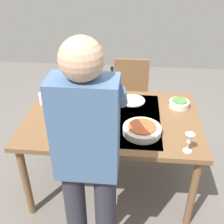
{
  "coord_description": "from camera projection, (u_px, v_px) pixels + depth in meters",
  "views": [
    {
      "loc": [
        -0.18,
        1.96,
        2.05
      ],
      "look_at": [
        0.0,
        0.0,
        0.82
      ],
      "focal_mm": 44.21,
      "sensor_mm": 36.0,
      "label": 1
    }
  ],
  "objects": [
    {
      "name": "table_fork",
      "position": [
        86.0,
        116.0,
        2.35
      ],
      "size": [
        0.05,
        0.18,
        0.0
      ],
      "primitive_type": "cube",
      "rotation": [
        0.0,
        0.0,
        0.22
      ],
      "color": "silver",
      "rests_on": "dining_table"
    },
    {
      "name": "wine_glass_left",
      "position": [
        189.0,
        139.0,
        1.91
      ],
      "size": [
        0.07,
        0.07,
        0.15
      ],
      "color": "white",
      "rests_on": "dining_table"
    },
    {
      "name": "water_cup_near_left",
      "position": [
        94.0,
        129.0,
        2.12
      ],
      "size": [
        0.07,
        0.07,
        0.1
      ],
      "primitive_type": "cylinder",
      "color": "silver",
      "rests_on": "dining_table"
    },
    {
      "name": "water_cup_far_left",
      "position": [
        43.0,
        98.0,
        2.51
      ],
      "size": [
        0.07,
        0.07,
        0.11
      ],
      "primitive_type": "cylinder",
      "color": "silver",
      "rests_on": "dining_table"
    },
    {
      "name": "side_bowl_salad",
      "position": [
        179.0,
        103.0,
        2.48
      ],
      "size": [
        0.18,
        0.18,
        0.07
      ],
      "color": "silver",
      "rests_on": "dining_table"
    },
    {
      "name": "wine_bottle",
      "position": [
        112.0,
        85.0,
        2.62
      ],
      "size": [
        0.07,
        0.07,
        0.3
      ],
      "color": "black",
      "rests_on": "dining_table"
    },
    {
      "name": "serving_bowl_pasta",
      "position": [
        142.0,
        130.0,
        2.14
      ],
      "size": [
        0.3,
        0.3,
        0.07
      ],
      "color": "silver",
      "rests_on": "dining_table"
    },
    {
      "name": "ground_plane",
      "position": [
        112.0,
        181.0,
        2.75
      ],
      "size": [
        6.0,
        6.0,
        0.0
      ],
      "primitive_type": "plane",
      "color": "#66605B"
    },
    {
      "name": "dining_table",
      "position": [
        112.0,
        124.0,
        2.39
      ],
      "size": [
        1.48,
        0.98,
        0.77
      ],
      "color": "brown",
      "rests_on": "ground_plane"
    },
    {
      "name": "person_server",
      "position": [
        88.0,
        158.0,
        1.62
      ],
      "size": [
        0.42,
        0.61,
        1.69
      ],
      "color": "#2D2D38",
      "rests_on": "ground_plane"
    },
    {
      "name": "wine_glass_right",
      "position": [
        51.0,
        109.0,
        2.26
      ],
      "size": [
        0.07,
        0.07,
        0.15
      ],
      "color": "white",
      "rests_on": "dining_table"
    },
    {
      "name": "dinner_plate_far",
      "position": [
        68.0,
        132.0,
        2.16
      ],
      "size": [
        0.23,
        0.23,
        0.01
      ],
      "primitive_type": "cylinder",
      "color": "silver",
      "rests_on": "dining_table"
    },
    {
      "name": "dinner_plate_near",
      "position": [
        133.0,
        101.0,
        2.58
      ],
      "size": [
        0.23,
        0.23,
        0.01
      ],
      "primitive_type": "cylinder",
      "color": "silver",
      "rests_on": "dining_table"
    },
    {
      "name": "chair_near",
      "position": [
        131.0,
        94.0,
        3.2
      ],
      "size": [
        0.4,
        0.4,
        0.91
      ],
      "color": "#523019",
      "rests_on": "ground_plane"
    },
    {
      "name": "table_knife",
      "position": [
        90.0,
        102.0,
        2.56
      ],
      "size": [
        0.03,
        0.2,
        0.0
      ],
      "primitive_type": "cube",
      "rotation": [
        0.0,
        0.0,
        0.1
      ],
      "color": "silver",
      "rests_on": "dining_table"
    },
    {
      "name": "water_cup_near_right",
      "position": [
        99.0,
        90.0,
        2.66
      ],
      "size": [
        0.07,
        0.07,
        0.1
      ],
      "primitive_type": "cylinder",
      "color": "silver",
      "rests_on": "dining_table"
    }
  ]
}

